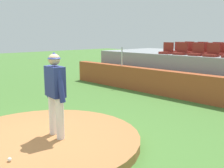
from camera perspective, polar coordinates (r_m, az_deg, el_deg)
The scene contains 18 objects.
ground_plane at distance 6.25m, azimuth -14.35°, elevation -12.41°, with size 60.00×60.00×0.00m, color #467630.
pitchers_mound at distance 6.21m, azimuth -14.39°, elevation -11.58°, with size 4.26×4.26×0.19m, color #AE7140.
pitcher at distance 5.83m, azimuth -11.98°, elevation -0.94°, with size 0.78×0.33×1.84m.
baseball at distance 5.21m, azimuth -20.97°, elevation -14.77°, with size 0.07×0.07×0.07m, color white.
brick_barrier at distance 10.33m, azimuth 15.77°, elevation -0.50°, with size 12.62×0.40×1.00m, color #A34B28.
fence_post_left at distance 12.24m, azimuth 2.13°, elevation 5.88°, with size 0.06×0.06×0.84m, color silver.
bleacher_platform at distance 12.63m, azimuth 21.93°, elevation 2.37°, with size 10.99×4.07×1.57m, color gray.
stadium_chair_0 at distance 12.04m, azimuth 11.62°, elevation 7.05°, with size 0.48×0.44×0.50m.
stadium_chair_1 at distance 11.70m, azimuth 14.49°, elevation 6.84°, with size 0.48×0.44×0.50m.
stadium_chair_2 at distance 11.34m, azimuth 17.62°, elevation 6.57°, with size 0.48×0.44×0.50m.
stadium_chair_3 at distance 11.01m, azimuth 20.54°, elevation 6.30°, with size 0.48×0.44×0.50m.
stadium_chair_6 at distance 12.80m, azimuth 13.94°, elevation 7.14°, with size 0.48×0.44×0.50m.
stadium_chair_7 at distance 12.47m, azimuth 16.54°, elevation 6.94°, with size 0.48×0.44×0.50m.
stadium_chair_8 at distance 12.11m, azimuth 19.50°, elevation 6.68°, with size 0.48×0.44×0.50m.
stadium_chair_9 at distance 11.87m, azimuth 22.50°, elevation 6.43°, with size 0.48×0.44×0.50m.
stadium_chair_12 at distance 13.63m, azimuth 15.87°, elevation 7.24°, with size 0.48×0.44×0.50m.
stadium_chair_13 at distance 13.25m, azimuth 18.47°, elevation 7.02°, with size 0.48×0.44×0.50m.
stadium_chair_14 at distance 12.98m, azimuth 21.35°, elevation 6.78°, with size 0.48×0.44×0.50m.
Camera 1 is at (5.05, -2.79, 2.39)m, focal length 42.98 mm.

